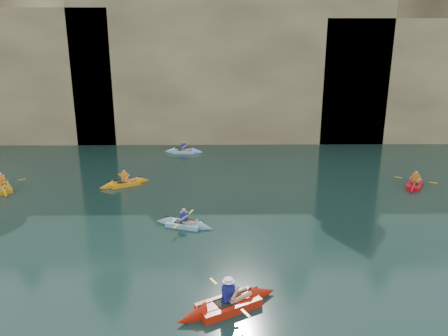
{
  "coord_description": "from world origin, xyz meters",
  "views": [
    {
      "loc": [
        1.0,
        -11.94,
        8.24
      ],
      "look_at": [
        1.23,
        5.27,
        3.0
      ],
      "focal_mm": 35.0,
      "sensor_mm": 36.0,
      "label": 1
    }
  ],
  "objects_px": {
    "kayaker_orange": "(125,183)",
    "kayaker_ltblue_near": "(184,224)",
    "main_kayaker": "(228,304)",
    "kayaker_red_far": "(415,184)"
  },
  "relations": [
    {
      "from": "kayaker_orange",
      "to": "kayaker_red_far",
      "type": "height_order",
      "value": "same"
    },
    {
      "from": "kayaker_red_far",
      "to": "main_kayaker",
      "type": "bearing_deg",
      "value": 167.94
    },
    {
      "from": "kayaker_ltblue_near",
      "to": "main_kayaker",
      "type": "bearing_deg",
      "value": -54.47
    },
    {
      "from": "kayaker_orange",
      "to": "main_kayaker",
      "type": "bearing_deg",
      "value": -94.27
    },
    {
      "from": "main_kayaker",
      "to": "kayaker_red_far",
      "type": "relative_size",
      "value": 1.17
    },
    {
      "from": "main_kayaker",
      "to": "kayaker_ltblue_near",
      "type": "relative_size",
      "value": 1.25
    },
    {
      "from": "kayaker_orange",
      "to": "kayaker_red_far",
      "type": "distance_m",
      "value": 16.55
    },
    {
      "from": "main_kayaker",
      "to": "kayaker_orange",
      "type": "bearing_deg",
      "value": 86.71
    },
    {
      "from": "main_kayaker",
      "to": "kayaker_orange",
      "type": "height_order",
      "value": "main_kayaker"
    },
    {
      "from": "kayaker_orange",
      "to": "kayaker_ltblue_near",
      "type": "relative_size",
      "value": 1.04
    }
  ]
}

